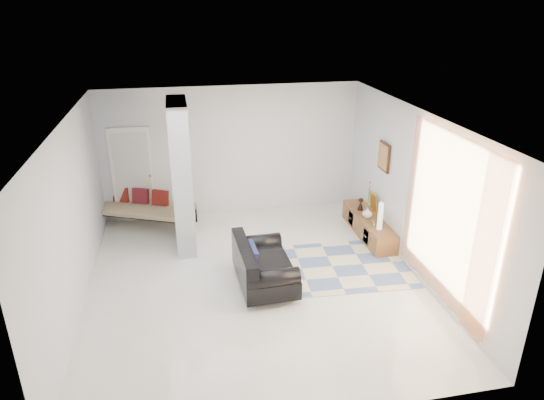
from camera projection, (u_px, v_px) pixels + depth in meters
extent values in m
plane|color=beige|center=(256.00, 281.00, 8.23)|extent=(6.00, 6.00, 0.00)
plane|color=white|center=(253.00, 119.00, 7.14)|extent=(6.00, 6.00, 0.00)
plane|color=silver|center=(232.00, 151.00, 10.40)|extent=(6.00, 0.00, 6.00)
plane|color=silver|center=(302.00, 319.00, 4.97)|extent=(6.00, 0.00, 6.00)
plane|color=silver|center=(72.00, 220.00, 7.19)|extent=(0.00, 6.00, 6.00)
plane|color=silver|center=(415.00, 193.00, 8.18)|extent=(0.00, 6.00, 6.00)
cube|color=#A9AEB0|center=(182.00, 176.00, 8.94)|extent=(0.35, 1.20, 2.80)
cube|color=white|center=(133.00, 175.00, 10.13)|extent=(0.85, 0.06, 2.04)
plane|color=orange|center=(447.00, 219.00, 7.11)|extent=(0.00, 2.55, 2.55)
cube|color=#37190F|center=(384.00, 157.00, 9.23)|extent=(0.04, 0.45, 0.55)
cube|color=brown|center=(369.00, 226.00, 9.75)|extent=(0.45, 1.89, 0.40)
cube|color=#37190F|center=(366.00, 236.00, 9.33)|extent=(0.02, 0.25, 0.28)
cube|color=#37190F|center=(351.00, 218.00, 10.09)|extent=(0.02, 0.25, 0.28)
cube|color=gold|center=(374.00, 202.00, 9.87)|extent=(0.09, 0.32, 0.40)
cube|color=silver|center=(373.00, 224.00, 9.25)|extent=(0.04, 0.10, 0.12)
cylinder|color=silver|center=(252.00, 305.00, 7.50)|extent=(0.05, 0.05, 0.10)
cylinder|color=silver|center=(239.00, 266.00, 8.59)|extent=(0.05, 0.05, 0.10)
cylinder|color=silver|center=(294.00, 299.00, 7.64)|extent=(0.05, 0.05, 0.10)
cylinder|color=silver|center=(276.00, 262.00, 8.73)|extent=(0.05, 0.05, 0.10)
cube|color=black|center=(265.00, 271.00, 8.04)|extent=(0.92, 1.48, 0.30)
cube|color=black|center=(244.00, 256.00, 7.84)|extent=(0.25, 1.45, 0.36)
cylinder|color=black|center=(273.00, 278.00, 7.41)|extent=(0.83, 0.31, 0.28)
cylinder|color=black|center=(257.00, 243.00, 8.49)|extent=(0.83, 0.31, 0.28)
cube|color=black|center=(252.00, 254.00, 7.86)|extent=(0.16, 0.54, 0.31)
cylinder|color=black|center=(95.00, 220.00, 10.00)|extent=(0.04, 0.04, 0.40)
cylinder|color=black|center=(182.00, 229.00, 9.62)|extent=(0.04, 0.04, 0.40)
cylinder|color=black|center=(115.00, 206.00, 10.71)|extent=(0.04, 0.04, 0.40)
cylinder|color=black|center=(196.00, 213.00, 10.33)|extent=(0.04, 0.04, 0.40)
cube|color=beige|center=(146.00, 209.00, 10.09)|extent=(2.08, 1.52, 0.12)
cube|color=maroon|center=(121.00, 194.00, 10.27)|extent=(0.38, 0.29, 0.33)
cube|color=maroon|center=(141.00, 196.00, 10.18)|extent=(0.38, 0.29, 0.33)
cube|color=maroon|center=(160.00, 198.00, 10.09)|extent=(0.38, 0.29, 0.33)
cube|color=beige|center=(332.00, 267.00, 8.66)|extent=(2.78, 1.93, 0.01)
cylinder|color=white|center=(380.00, 216.00, 9.08)|extent=(0.10, 0.10, 0.54)
imported|color=white|center=(367.00, 213.00, 9.62)|extent=(0.22, 0.22, 0.20)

